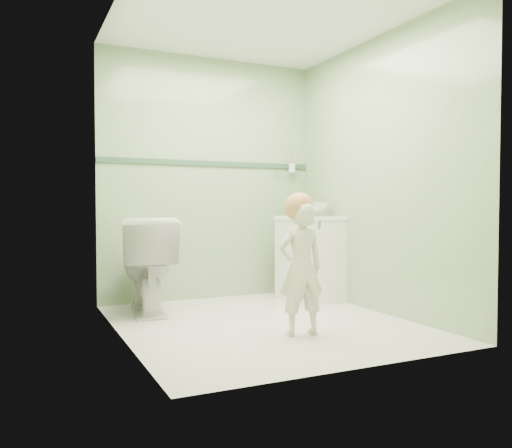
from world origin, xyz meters
name	(u,v)px	position (x,y,z in m)	size (l,w,h in m)	color
ground	(264,323)	(0.00, 0.00, 0.00)	(2.50, 2.50, 0.00)	beige
room_shell	(264,171)	(0.00, 0.00, 1.20)	(2.50, 2.54, 2.40)	#87AC7A
trim_stripe	(210,163)	(0.00, 1.24, 1.35)	(2.20, 0.02, 0.05)	#31523C
vanity	(310,260)	(0.84, 0.70, 0.40)	(0.52, 0.50, 0.80)	white
counter	(310,218)	(0.84, 0.70, 0.81)	(0.54, 0.52, 0.04)	white
basin	(310,209)	(0.84, 0.70, 0.89)	(0.37, 0.37, 0.13)	white
faucet	(301,201)	(0.84, 0.89, 0.97)	(0.03, 0.13, 0.18)	silver
cup_holder	(291,168)	(0.89, 1.18, 1.33)	(0.26, 0.07, 0.21)	silver
toilet	(147,265)	(-0.74, 0.79, 0.41)	(0.46, 0.81, 0.83)	white
toddler	(301,269)	(0.08, -0.44, 0.48)	(0.35, 0.23, 0.95)	beige
hair_cap	(299,207)	(0.08, -0.41, 0.92)	(0.21, 0.21, 0.21)	#C1814D
teal_toothbrush	(318,225)	(0.14, -0.57, 0.80)	(0.11, 0.13, 0.08)	#108C81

